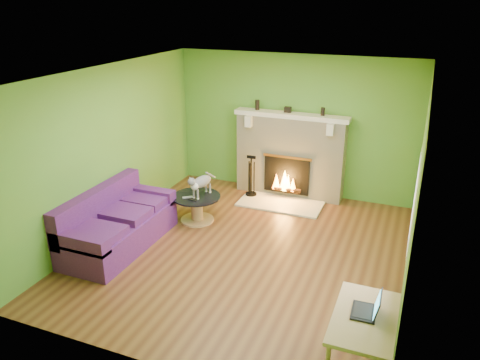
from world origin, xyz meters
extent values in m
plane|color=#593019|center=(0.00, 0.00, 0.00)|extent=(5.00, 5.00, 0.00)
plane|color=white|center=(0.00, 0.00, 2.60)|extent=(5.00, 5.00, 0.00)
plane|color=#5F9831|center=(0.00, 2.50, 1.30)|extent=(5.00, 0.00, 5.00)
plane|color=#5F9831|center=(0.00, -2.50, 1.30)|extent=(5.00, 0.00, 5.00)
plane|color=#5F9831|center=(-2.25, 0.00, 1.30)|extent=(0.00, 5.00, 5.00)
plane|color=#5F9831|center=(2.25, 0.00, 1.30)|extent=(0.00, 5.00, 5.00)
plane|color=silver|center=(2.24, -0.90, 1.55)|extent=(0.00, 1.20, 1.20)
plane|color=white|center=(2.23, -0.90, 1.55)|extent=(0.00, 1.06, 1.06)
cube|color=beige|center=(0.00, 2.33, 0.75)|extent=(2.00, 0.35, 1.50)
cube|color=black|center=(0.00, 2.13, 0.44)|extent=(0.85, 0.03, 0.68)
cube|color=gold|center=(0.00, 2.13, 0.80)|extent=(0.91, 0.02, 0.04)
cylinder|color=black|center=(0.00, 2.10, 0.16)|extent=(0.55, 0.07, 0.07)
cube|color=silver|center=(0.00, 2.30, 1.54)|extent=(2.10, 0.28, 0.08)
cube|color=silver|center=(-0.75, 2.11, 1.40)|extent=(0.12, 0.10, 0.20)
cube|color=silver|center=(0.75, 2.11, 1.40)|extent=(0.12, 0.10, 0.20)
cube|color=beige|center=(0.00, 1.80, 0.01)|extent=(1.50, 0.75, 0.03)
cube|color=silver|center=(0.00, 2.30, 1.54)|extent=(2.10, 0.28, 0.08)
cube|color=#48195F|center=(-1.80, -0.54, 0.22)|extent=(0.87, 1.94, 0.44)
cube|color=#48195F|center=(-2.15, -0.54, 0.60)|extent=(0.20, 1.94, 0.55)
cube|color=#48195F|center=(-1.80, -1.41, 0.50)|extent=(0.87, 0.20, 0.22)
cube|color=#48195F|center=(-1.80, 0.32, 0.50)|extent=(0.87, 0.20, 0.22)
cube|color=#48195F|center=(-1.75, -1.09, 0.50)|extent=(0.69, 0.52, 0.12)
cube|color=#48195F|center=(-1.75, -0.44, 0.50)|extent=(0.69, 0.52, 0.12)
cube|color=#48195F|center=(-1.75, 0.10, 0.50)|extent=(0.69, 0.52, 0.12)
cylinder|color=tan|center=(-1.11, 0.64, 0.01)|extent=(0.56, 0.56, 0.03)
cylinder|color=tan|center=(-1.11, 0.64, 0.22)|extent=(0.20, 0.20, 0.39)
cylinder|color=black|center=(-1.11, 0.64, 0.44)|extent=(0.80, 0.80, 0.02)
cube|color=tan|center=(1.95, -1.90, 0.72)|extent=(0.58, 1.00, 0.04)
cylinder|color=tan|center=(1.71, -1.45, 0.35)|extent=(0.04, 0.04, 0.70)
cylinder|color=tan|center=(2.19, -1.45, 0.35)|extent=(0.04, 0.04, 0.70)
cube|color=gray|center=(-1.21, 0.52, 0.46)|extent=(0.16, 0.14, 0.02)
cube|color=black|center=(-1.09, 0.46, 0.46)|extent=(0.16, 0.06, 0.02)
cylinder|color=black|center=(-0.66, 2.33, 1.67)|extent=(0.08, 0.08, 0.18)
cylinder|color=black|center=(0.56, 2.33, 1.65)|extent=(0.07, 0.07, 0.14)
cube|color=black|center=(-0.08, 2.33, 1.63)|extent=(0.12, 0.08, 0.10)
camera|label=1|loc=(2.20, -5.67, 3.53)|focal=35.00mm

